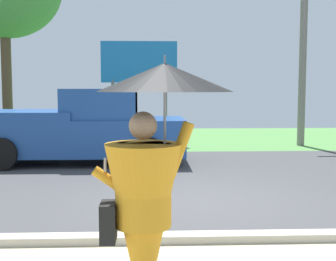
{
  "coord_description": "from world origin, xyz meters",
  "views": [
    {
      "loc": [
        -0.75,
        -7.37,
        1.87
      ],
      "look_at": [
        -0.4,
        1.0,
        1.1
      ],
      "focal_mm": 48.06,
      "sensor_mm": 36.0,
      "label": 1
    }
  ],
  "objects_px": {
    "pickup_truck": "(83,129)",
    "utility_pole": "(303,41)",
    "monk_pedestrian": "(149,185)",
    "roadside_billboard": "(139,69)"
  },
  "relations": [
    {
      "from": "monk_pedestrian",
      "to": "pickup_truck",
      "type": "height_order",
      "value": "monk_pedestrian"
    },
    {
      "from": "utility_pole",
      "to": "roadside_billboard",
      "type": "bearing_deg",
      "value": 171.56
    },
    {
      "from": "monk_pedestrian",
      "to": "roadside_billboard",
      "type": "bearing_deg",
      "value": 88.71
    },
    {
      "from": "pickup_truck",
      "to": "roadside_billboard",
      "type": "xyz_separation_m",
      "value": [
        1.35,
        4.06,
        1.68
      ]
    },
    {
      "from": "monk_pedestrian",
      "to": "pickup_truck",
      "type": "distance_m",
      "value": 8.17
    },
    {
      "from": "pickup_truck",
      "to": "utility_pole",
      "type": "bearing_deg",
      "value": 24.86
    },
    {
      "from": "monk_pedestrian",
      "to": "utility_pole",
      "type": "bearing_deg",
      "value": 62.93
    },
    {
      "from": "utility_pole",
      "to": "roadside_billboard",
      "type": "distance_m",
      "value": 5.52
    },
    {
      "from": "monk_pedestrian",
      "to": "utility_pole",
      "type": "distance_m",
      "value": 12.55
    },
    {
      "from": "pickup_truck",
      "to": "utility_pole",
      "type": "distance_m",
      "value": 7.92
    }
  ]
}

